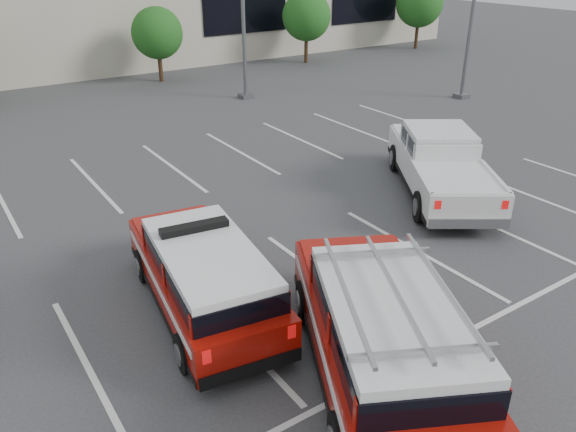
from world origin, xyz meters
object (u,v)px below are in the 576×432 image
Objects in this scene: fire_chief_suv at (204,280)px; white_pickup at (440,170)px; tree_far_right at (420,5)px; tree_mid_right at (159,35)px; tree_right at (307,18)px; ladder_suv at (381,339)px.

fire_chief_suv is 0.87× the size of white_pickup.
white_pickup is (-19.17, -19.72, -2.29)m from tree_far_right.
white_pickup is at bearing -87.58° from tree_mid_right.
ladder_suv is (-16.33, -24.92, -1.90)m from tree_right.
tree_far_right reaches higher than ladder_suv.
tree_right is 29.85m from ladder_suv.
tree_far_right is at bearing 45.80° from fire_chief_suv.
tree_right is at bearing 98.95° from white_pickup.
tree_far_right reaches higher than white_pickup.
ladder_suv is (-6.33, -24.92, -1.63)m from tree_mid_right.
fire_chief_suv is (-27.92, -21.37, -2.29)m from tree_far_right.
tree_far_right is (10.00, 0.00, 0.27)m from tree_right.
tree_mid_right is 20.01m from tree_far_right.
tree_mid_right is at bearing 126.30° from white_pickup.
tree_far_right reaches higher than tree_mid_right.
ladder_suv is at bearing -110.12° from white_pickup.
ladder_suv is at bearing -57.53° from fire_chief_suv.
tree_far_right is at bearing 0.00° from tree_right.
tree_mid_right is at bearing -180.00° from tree_right.
tree_right is at bearing 58.39° from fire_chief_suv.
white_pickup is (-9.17, -19.72, -2.02)m from tree_right.
tree_mid_right is at bearing 102.72° from ladder_suv.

